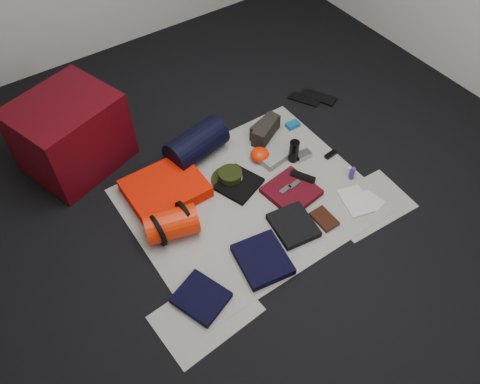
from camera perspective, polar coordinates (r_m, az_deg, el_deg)
floor at (r=3.27m, az=1.16°, el=-1.03°), size 4.50×4.50×0.02m
newspaper_mat at (r=3.26m, az=1.16°, el=-0.89°), size 1.60×1.30×0.01m
newspaper_sheet_front_left at (r=2.82m, az=-4.16°, el=-14.55°), size 0.61×0.44×0.00m
newspaper_sheet_front_right at (r=3.36m, az=15.30°, el=-1.44°), size 0.60×0.43×0.00m
red_cabinet at (r=3.52m, az=-19.91°, el=6.64°), size 0.80×0.73×0.55m
sleeping_pad at (r=3.30m, az=-9.08°, el=0.41°), size 0.53×0.43×0.10m
stuff_sack at (r=3.04m, az=-8.36°, el=-3.90°), size 0.38×0.28×0.20m
sack_strap_left at (r=3.01m, az=-10.03°, el=-4.67°), size 0.02×0.22×0.22m
sack_strap_right at (r=3.06m, az=-6.75°, el=-2.96°), size 0.03×0.22×0.22m
navy_duffel at (r=3.47m, az=-5.33°, el=5.86°), size 0.49×0.32×0.24m
boonie_brim at (r=3.37m, az=-1.18°, el=1.53°), size 0.37×0.37×0.01m
boonie_crown at (r=3.34m, az=-1.19°, el=1.99°), size 0.17×0.17×0.08m
hiking_boot_left at (r=3.63m, az=3.10°, el=7.47°), size 0.29×0.22×0.14m
hiking_boot_right at (r=3.66m, az=3.08°, el=7.80°), size 0.28×0.16×0.13m
flip_flop_left at (r=4.05m, az=7.85°, el=11.14°), size 0.21×0.28×0.01m
flip_flop_right at (r=4.09m, az=9.54°, el=11.37°), size 0.23×0.32×0.02m
trousers_navy_a at (r=2.84m, az=-4.77°, el=-12.71°), size 0.34×0.36×0.04m
trousers_navy_b at (r=2.95m, az=2.76°, el=-8.21°), size 0.35×0.38×0.05m
trousers_charcoal at (r=3.12m, az=6.52°, el=-4.05°), size 0.30×0.33×0.05m
black_tshirt at (r=3.33m, az=-0.15°, el=0.97°), size 0.35×0.34×0.03m
red_shirt at (r=3.30m, az=6.28°, el=0.09°), size 0.36×0.36×0.04m
orange_stuff_sack at (r=3.48m, az=2.43°, el=4.56°), size 0.17×0.17×0.09m
first_aid_pouch at (r=3.50m, az=4.01°, el=4.30°), size 0.23×0.19×0.05m
water_bottle at (r=3.46m, az=6.58°, el=4.97°), size 0.07×0.07×0.18m
speaker at (r=3.37m, az=7.64°, el=1.75°), size 0.15×0.19×0.07m
compact_camera at (r=3.54m, az=7.71°, el=4.47°), size 0.12×0.08×0.05m
cyan_case at (r=3.78m, az=6.44°, el=8.14°), size 0.11×0.07×0.03m
toiletry_purple at (r=3.44m, az=13.52°, el=2.22°), size 0.04×0.04×0.10m
toiletry_clear at (r=3.46m, az=13.11°, el=2.43°), size 0.03×0.03×0.08m
paperback_book at (r=3.19m, az=10.23°, el=-3.24°), size 0.12×0.18×0.03m
map_booklet at (r=3.34m, az=13.88°, el=-1.07°), size 0.23×0.29×0.01m
map_printout at (r=3.37m, az=15.66°, el=-1.05°), size 0.16×0.19×0.01m
sunglasses at (r=3.59m, az=10.97°, el=4.49°), size 0.10×0.05×0.02m
key_cluster at (r=2.86m, az=-3.08°, el=-12.47°), size 0.07×0.07×0.01m
tape_roll at (r=3.33m, az=-0.16°, el=1.80°), size 0.05×0.05×0.04m
energy_bar_a at (r=3.27m, az=5.55°, el=0.32°), size 0.10×0.05×0.01m
energy_bar_b at (r=3.30m, az=6.64°, el=0.92°), size 0.10×0.05×0.01m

